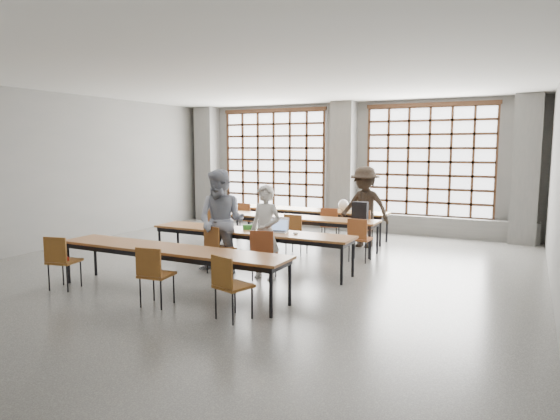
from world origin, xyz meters
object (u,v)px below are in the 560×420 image
(chair_near_left, at_px, (61,257))
(student_back, at_px, (365,207))
(desk_row_d, at_px, (170,252))
(student_male, at_px, (265,232))
(desk_row_a, at_px, (309,212))
(laptop_back, at_px, (363,209))
(green_box, at_px, (250,227))
(backpack, at_px, (360,211))
(chair_front_left, at_px, (217,245))
(phone, at_px, (256,231))
(chair_front_right, at_px, (263,250))
(student_female, at_px, (222,222))
(laptop_front, at_px, (278,228))
(chair_near_right, at_px, (229,281))
(chair_mid_left, at_px, (216,224))
(red_pouch, at_px, (64,258))
(chair_near_mid, at_px, (154,270))
(chair_mid_right, at_px, (359,235))
(chair_back_mid, at_px, (330,222))
(chair_back_left, at_px, (247,216))
(desk_row_b, at_px, (291,219))
(plastic_bag, at_px, (343,205))
(mouse, at_px, (296,233))
(chair_back_right, at_px, (363,225))
(desk_row_c, at_px, (250,234))

(chair_near_left, distance_m, student_back, 6.45)
(desk_row_d, xyz_separation_m, student_male, (0.89, 1.46, 0.15))
(desk_row_a, bearing_deg, chair_near_left, -105.54)
(laptop_back, distance_m, green_box, 3.65)
(student_male, bearing_deg, backpack, 78.42)
(chair_near_left, bearing_deg, chair_front_left, 49.89)
(student_back, distance_m, phone, 3.26)
(chair_front_right, bearing_deg, student_female, 172.21)
(desk_row_a, distance_m, student_female, 3.96)
(laptop_front, bearing_deg, chair_near_right, -76.57)
(chair_mid_left, height_order, red_pouch, chair_mid_left)
(chair_near_mid, bearing_deg, laptop_front, 77.02)
(chair_near_left, distance_m, student_female, 2.71)
(chair_mid_right, relative_size, chair_near_right, 1.00)
(laptop_front, bearing_deg, laptop_back, 81.29)
(chair_back_mid, bearing_deg, chair_back_left, 179.99)
(student_back, distance_m, laptop_back, 0.67)
(chair_front_left, height_order, chair_near_right, same)
(green_box, relative_size, backpack, 0.62)
(desk_row_b, xyz_separation_m, chair_near_right, (1.33, -4.67, -0.13))
(plastic_bag, bearing_deg, chair_mid_right, -62.78)
(chair_back_left, distance_m, student_back, 3.04)
(chair_back_mid, bearing_deg, student_female, -103.82)
(chair_front_right, bearing_deg, chair_near_mid, -109.73)
(chair_near_right, xyz_separation_m, student_back, (0.12, 5.54, 0.39))
(chair_back_left, distance_m, student_male, 4.06)
(desk_row_d, height_order, laptop_back, laptop_back)
(mouse, bearing_deg, desk_row_a, 109.76)
(student_male, xyz_separation_m, laptop_front, (-0.06, 0.61, -0.03))
(chair_back_mid, bearing_deg, red_pouch, -115.21)
(desk_row_d, distance_m, chair_near_left, 1.80)
(chair_back_right, distance_m, student_female, 3.71)
(desk_row_d, xyz_separation_m, mouse, (1.24, 1.94, 0.08))
(chair_near_right, bearing_deg, chair_back_mid, 97.02)
(desk_row_c, xyz_separation_m, phone, (0.18, -0.10, 0.07))
(student_female, bearing_deg, phone, 32.27)
(chair_front_right, distance_m, plastic_bag, 4.14)
(desk_row_d, distance_m, student_female, 1.49)
(laptop_back, bearing_deg, chair_mid_left, -143.16)
(desk_row_d, xyz_separation_m, plastic_bag, (0.90, 5.46, 0.21))
(desk_row_c, xyz_separation_m, student_back, (1.30, 2.95, 0.26))
(chair_near_right, distance_m, student_male, 2.19)
(chair_front_left, distance_m, plastic_bag, 4.24)
(chair_mid_right, height_order, chair_front_right, same)
(desk_row_c, distance_m, phone, 0.22)
(desk_row_a, xyz_separation_m, desk_row_b, (0.15, -1.37, 0.00))
(chair_mid_left, bearing_deg, chair_near_mid, -67.63)
(chair_back_mid, bearing_deg, desk_row_d, -99.62)
(chair_back_mid, height_order, student_back, student_back)
(student_female, relative_size, laptop_front, 4.60)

